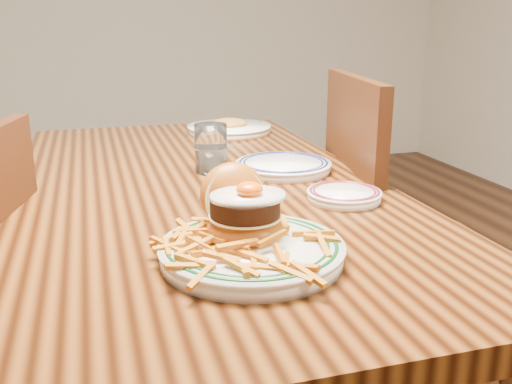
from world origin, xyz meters
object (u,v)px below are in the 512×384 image
object	(u,v)px
side_plate	(344,194)
main_plate	(249,234)
table	(201,217)
chair_right	(394,241)

from	to	relation	value
side_plate	main_plate	bearing A→B (deg)	-116.49
table	side_plate	world-z (taller)	side_plate
main_plate	chair_right	bearing A→B (deg)	39.62
table	main_plate	bearing A→B (deg)	-90.86
side_plate	table	bearing A→B (deg)	163.92
chair_right	main_plate	bearing A→B (deg)	50.20
side_plate	chair_right	bearing A→B (deg)	65.63
main_plate	side_plate	distance (m)	0.36
table	chair_right	size ratio (longest dim) A/B	1.62
table	chair_right	world-z (taller)	chair_right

